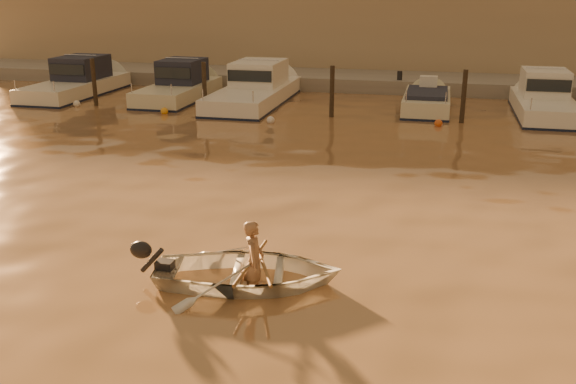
% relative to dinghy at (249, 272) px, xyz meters
% --- Properties ---
extents(ground_plane, '(160.00, 160.00, 0.00)m').
position_rel_dinghy_xyz_m(ground_plane, '(-0.88, 1.15, -0.22)').
color(ground_plane, brown).
rests_on(ground_plane, ground).
extents(dinghy, '(3.68, 2.94, 0.68)m').
position_rel_dinghy_xyz_m(dinghy, '(0.00, 0.00, 0.00)').
color(dinghy, silver).
rests_on(dinghy, ground_plane).
extents(person, '(0.45, 0.60, 1.48)m').
position_rel_dinghy_xyz_m(person, '(0.10, 0.02, 0.22)').
color(person, '#946A4A').
rests_on(person, dinghy).
extents(outboard_motor, '(0.96, 0.57, 0.70)m').
position_rel_dinghy_xyz_m(outboard_motor, '(-1.47, -0.29, 0.06)').
color(outboard_motor, black).
rests_on(outboard_motor, dinghy).
extents(oar_port, '(0.88, 1.96, 0.13)m').
position_rel_dinghy_xyz_m(oar_port, '(0.25, 0.05, 0.20)').
color(oar_port, brown).
rests_on(oar_port, dinghy).
extents(oar_starboard, '(0.10, 2.10, 0.13)m').
position_rel_dinghy_xyz_m(oar_starboard, '(0.05, 0.01, 0.20)').
color(oar_starboard, brown).
rests_on(oar_starboard, dinghy).
extents(moored_boat_0, '(2.33, 7.38, 1.75)m').
position_rel_dinghy_xyz_m(moored_boat_0, '(-13.64, 17.15, 0.40)').
color(moored_boat_0, silver).
rests_on(moored_boat_0, ground_plane).
extents(moored_boat_1, '(2.20, 6.57, 1.75)m').
position_rel_dinghy_xyz_m(moored_boat_1, '(-8.48, 17.15, 0.40)').
color(moored_boat_1, beige).
rests_on(moored_boat_1, ground_plane).
extents(moored_boat_2, '(2.54, 8.42, 1.75)m').
position_rel_dinghy_xyz_m(moored_boat_2, '(-4.90, 17.15, 0.40)').
color(moored_boat_2, white).
rests_on(moored_boat_2, ground_plane).
extents(moored_boat_3, '(1.84, 5.40, 0.95)m').
position_rel_dinghy_xyz_m(moored_boat_3, '(2.54, 17.15, 0.00)').
color(moored_boat_3, beige).
rests_on(moored_boat_3, ground_plane).
extents(moored_boat_4, '(2.15, 6.65, 1.75)m').
position_rel_dinghy_xyz_m(moored_boat_4, '(7.12, 17.15, 0.40)').
color(moored_boat_4, white).
rests_on(moored_boat_4, ground_plane).
extents(piling_0, '(0.18, 0.18, 2.20)m').
position_rel_dinghy_xyz_m(piling_0, '(-11.38, 14.95, 0.68)').
color(piling_0, '#2D2319').
rests_on(piling_0, ground_plane).
extents(piling_1, '(0.18, 0.18, 2.20)m').
position_rel_dinghy_xyz_m(piling_1, '(-6.38, 14.95, 0.68)').
color(piling_1, '#2D2319').
rests_on(piling_1, ground_plane).
extents(piling_2, '(0.18, 0.18, 2.20)m').
position_rel_dinghy_xyz_m(piling_2, '(-1.08, 14.95, 0.68)').
color(piling_2, '#2D2319').
rests_on(piling_2, ground_plane).
extents(piling_3, '(0.18, 0.18, 2.20)m').
position_rel_dinghy_xyz_m(piling_3, '(3.92, 14.95, 0.68)').
color(piling_3, '#2D2319').
rests_on(piling_3, ground_plane).
extents(fender_a, '(0.30, 0.30, 0.30)m').
position_rel_dinghy_xyz_m(fender_a, '(-12.13, 14.65, -0.12)').
color(fender_a, white).
rests_on(fender_a, ground_plane).
extents(fender_b, '(0.30, 0.30, 0.30)m').
position_rel_dinghy_xyz_m(fender_b, '(-7.78, 13.99, -0.12)').
color(fender_b, orange).
rests_on(fender_b, ground_plane).
extents(fender_c, '(0.30, 0.30, 0.30)m').
position_rel_dinghy_xyz_m(fender_c, '(-3.13, 13.27, -0.12)').
color(fender_c, silver).
rests_on(fender_c, ground_plane).
extents(fender_d, '(0.30, 0.30, 0.30)m').
position_rel_dinghy_xyz_m(fender_d, '(3.07, 14.15, -0.12)').
color(fender_d, '#D35318').
rests_on(fender_d, ground_plane).
extents(fender_e, '(0.30, 0.30, 0.30)m').
position_rel_dinghy_xyz_m(fender_e, '(7.51, 14.72, -0.12)').
color(fender_e, white).
rests_on(fender_e, ground_plane).
extents(quay, '(52.00, 4.00, 1.00)m').
position_rel_dinghy_xyz_m(quay, '(-0.88, 22.65, -0.07)').
color(quay, gray).
rests_on(quay, ground_plane).
extents(waterfront_building, '(46.00, 7.00, 4.80)m').
position_rel_dinghy_xyz_m(waterfront_building, '(-0.88, 28.15, 2.18)').
color(waterfront_building, '#9E8466').
rests_on(waterfront_building, quay).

